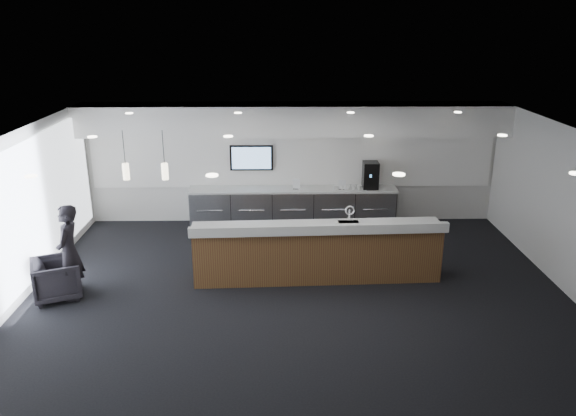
{
  "coord_description": "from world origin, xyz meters",
  "views": [
    {
      "loc": [
        -0.35,
        -9.44,
        4.87
      ],
      "look_at": [
        -0.16,
        1.3,
        1.23
      ],
      "focal_mm": 35.0,
      "sensor_mm": 36.0,
      "label": 1
    }
  ],
  "objects_px": {
    "armchair": "(57,279)",
    "lounge_guest": "(69,252)",
    "service_counter": "(317,251)",
    "coffee_machine": "(370,175)"
  },
  "relations": [
    {
      "from": "coffee_machine",
      "to": "lounge_guest",
      "type": "bearing_deg",
      "value": -146.83
    },
    {
      "from": "coffee_machine",
      "to": "armchair",
      "type": "height_order",
      "value": "coffee_machine"
    },
    {
      "from": "coffee_machine",
      "to": "lounge_guest",
      "type": "distance_m",
      "value": 7.08
    },
    {
      "from": "service_counter",
      "to": "lounge_guest",
      "type": "bearing_deg",
      "value": -173.63
    },
    {
      "from": "service_counter",
      "to": "armchair",
      "type": "xyz_separation_m",
      "value": [
        -4.8,
        -0.7,
        -0.2
      ]
    },
    {
      "from": "armchair",
      "to": "coffee_machine",
      "type": "bearing_deg",
      "value": -82.36
    },
    {
      "from": "armchair",
      "to": "lounge_guest",
      "type": "height_order",
      "value": "lounge_guest"
    },
    {
      "from": "coffee_machine",
      "to": "armchair",
      "type": "xyz_separation_m",
      "value": [
        -6.29,
        -3.75,
        -0.89
      ]
    },
    {
      "from": "lounge_guest",
      "to": "service_counter",
      "type": "bearing_deg",
      "value": 96.83
    },
    {
      "from": "armchair",
      "to": "lounge_guest",
      "type": "xyz_separation_m",
      "value": [
        0.28,
        0.01,
        0.51
      ]
    }
  ]
}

